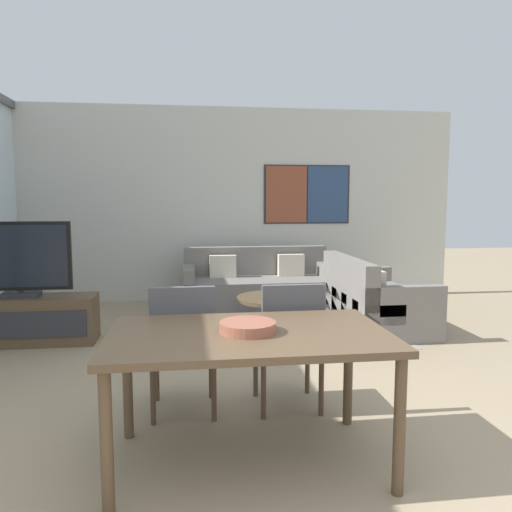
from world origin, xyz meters
The scene contains 11 objects.
wall_back centered at (0.04, 5.29, 1.40)m, with size 6.86×0.09×2.80m.
area_rug centered at (0.37, 3.34, 0.00)m, with size 2.72×1.70×0.01m.
tv_console centered at (-2.27, 3.23, 0.24)m, with size 1.47×0.44×0.49m.
television centered at (-2.27, 3.23, 0.87)m, with size 1.02×0.20×0.77m.
sofa_main centered at (0.37, 4.59, 0.27)m, with size 2.00×0.88×0.82m.
sofa_side centered at (1.53, 3.41, 0.27)m, with size 0.88×1.56×0.82m.
coffee_table centered at (0.37, 3.34, 0.30)m, with size 0.83×0.83×0.40m.
dining_table centered at (-0.24, 0.60, 0.68)m, with size 1.53×0.93×0.76m.
dining_chair_left centered at (-0.61, 1.28, 0.51)m, with size 0.46×0.46×0.92m.
dining_chair_centre centered at (0.12, 1.26, 0.51)m, with size 0.46×0.46×0.92m.
fruit_bowl centered at (-0.25, 0.59, 0.79)m, with size 0.31×0.31×0.06m.
Camera 1 is at (-0.56, -2.05, 1.48)m, focal length 35.00 mm.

